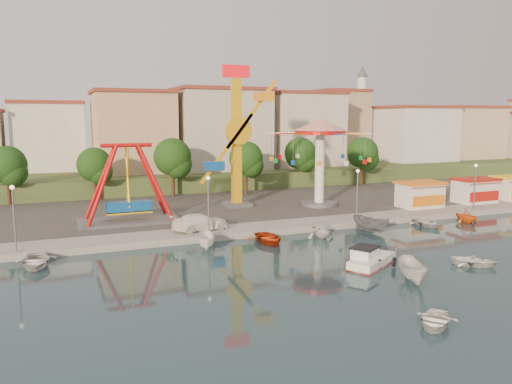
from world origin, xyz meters
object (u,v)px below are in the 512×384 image
pirate_ship_ride (128,185)px  rowboat_a (474,261)px  kamikaze_tower (240,140)px  wave_swinger (320,143)px  van (200,222)px  skiff (413,271)px  cabin_motorboat (370,260)px

pirate_ship_ride → rowboat_a: size_ratio=3.04×
kamikaze_tower → wave_swinger: (9.10, -2.93, -0.30)m
van → pirate_ship_ride: bearing=32.8°
wave_swinger → skiff: wave_swinger is taller
pirate_ship_ride → skiff: size_ratio=2.50×
kamikaze_tower → van: kamikaze_tower is taller
wave_swinger → van: (-17.00, -7.48, -6.82)m
pirate_ship_ride → wave_swinger: wave_swinger is taller
pirate_ship_ride → van: 9.01m
wave_swinger → skiff: (-7.32, -25.84, -7.42)m
pirate_ship_ride → skiff: 29.29m
cabin_motorboat → skiff: bearing=-113.7°
kamikaze_tower → van: size_ratio=3.09×
skiff → van: (-9.68, 18.36, 0.60)m
skiff → kamikaze_tower: bearing=117.7°
kamikaze_tower → skiff: (1.77, -28.78, -7.72)m
rowboat_a → van: 23.79m
pirate_ship_ride → wave_swinger: size_ratio=0.86×
cabin_motorboat → van: size_ratio=0.95×
pirate_ship_ride → kamikaze_tower: bearing=16.8°
wave_swinger → van: bearing=-156.2°
pirate_ship_ride → cabin_motorboat: bearing=-54.2°
pirate_ship_ride → cabin_motorboat: (14.80, -20.53, -3.94)m
pirate_ship_ride → wave_swinger: bearing=2.9°
pirate_ship_ride → cabin_motorboat: 25.61m
rowboat_a → cabin_motorboat: bearing=115.0°
cabin_motorboat → kamikaze_tower: bearing=61.7°
rowboat_a → pirate_ship_ride: bearing=89.6°
cabin_motorboat → skiff: size_ratio=1.27×
van → skiff: bearing=-161.2°
wave_swinger → van: size_ratio=2.17×
cabin_motorboat → van: (-9.13, 14.20, 0.92)m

